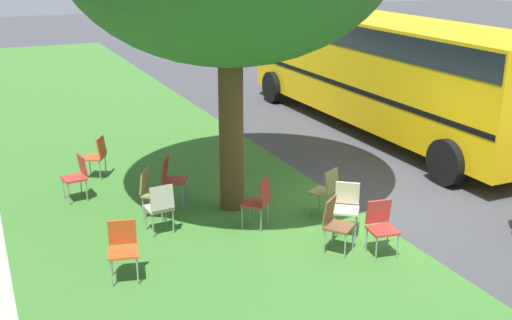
{
  "coord_description": "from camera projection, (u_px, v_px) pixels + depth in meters",
  "views": [
    {
      "loc": [
        -8.95,
        6.32,
        4.54
      ],
      "look_at": [
        0.99,
        1.78,
        0.87
      ],
      "focal_mm": 44.0,
      "sensor_mm": 36.0,
      "label": 1
    }
  ],
  "objects": [
    {
      "name": "chair_3",
      "position": [
        97.0,
        154.0,
        13.0
      ],
      "size": [
        0.57,
        0.57,
        0.88
      ],
      "color": "#C64C1E",
      "rests_on": "ground"
    },
    {
      "name": "school_bus",
      "position": [
        385.0,
        63.0,
        16.14
      ],
      "size": [
        10.4,
        2.8,
        2.88
      ],
      "color": "yellow",
      "rests_on": "ground"
    },
    {
      "name": "chair_9",
      "position": [
        123.0,
        246.0,
        8.97
      ],
      "size": [
        0.5,
        0.5,
        0.88
      ],
      "color": "#C64C1E",
      "rests_on": "ground"
    },
    {
      "name": "chair_10",
      "position": [
        347.0,
        204.0,
        10.43
      ],
      "size": [
        0.58,
        0.58,
        0.88
      ],
      "color": "beige",
      "rests_on": "ground"
    },
    {
      "name": "chair_5",
      "position": [
        326.0,
        188.0,
        11.12
      ],
      "size": [
        0.57,
        0.56,
        0.88
      ],
      "color": "olive",
      "rests_on": "ground"
    },
    {
      "name": "chair_2",
      "position": [
        259.0,
        199.0,
        10.63
      ],
      "size": [
        0.59,
        0.59,
        0.88
      ],
      "color": "#B7332D",
      "rests_on": "ground"
    },
    {
      "name": "chair_1",
      "position": [
        77.0,
        174.0,
        11.85
      ],
      "size": [
        0.47,
        0.47,
        0.88
      ],
      "color": "#B7332D",
      "rests_on": "ground"
    },
    {
      "name": "ground",
      "position": [
        365.0,
        207.0,
        11.65
      ],
      "size": [
        80.0,
        80.0,
        0.0
      ],
      "primitive_type": "plane",
      "color": "#424247"
    },
    {
      "name": "chair_4",
      "position": [
        335.0,
        221.0,
        9.78
      ],
      "size": [
        0.58,
        0.58,
        0.88
      ],
      "color": "brown",
      "rests_on": "ground"
    },
    {
      "name": "grass_verge",
      "position": [
        203.0,
        238.0,
        10.39
      ],
      "size": [
        48.0,
        6.0,
        0.01
      ],
      "primitive_type": "cube",
      "color": "#3D752D",
      "rests_on": "ground"
    },
    {
      "name": "chair_7",
      "position": [
        160.0,
        205.0,
        10.4
      ],
      "size": [
        0.45,
        0.45,
        0.88
      ],
      "color": "#ADA393",
      "rests_on": "ground"
    },
    {
      "name": "chair_0",
      "position": [
        171.0,
        177.0,
        11.69
      ],
      "size": [
        0.56,
        0.57,
        0.88
      ],
      "color": "#B7332D",
      "rests_on": "ground"
    },
    {
      "name": "chair_8",
      "position": [
        151.0,
        189.0,
        11.08
      ],
      "size": [
        0.57,
        0.58,
        0.88
      ],
      "color": "olive",
      "rests_on": "ground"
    },
    {
      "name": "chair_6",
      "position": [
        381.0,
        224.0,
        9.68
      ],
      "size": [
        0.48,
        0.48,
        0.88
      ],
      "color": "#B7332D",
      "rests_on": "ground"
    }
  ]
}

